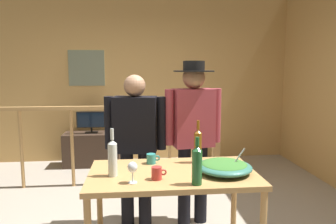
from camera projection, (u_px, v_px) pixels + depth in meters
The scene contains 15 objects.
back_wall at pixel (143, 77), 5.55m from camera, with size 5.12×0.10×2.88m, color tan.
framed_picture at pixel (87, 68), 5.38m from camera, with size 0.59×0.03×0.59m, color slate.
stair_railing at pixel (136, 133), 4.36m from camera, with size 3.38×0.10×1.15m.
tv_console at pixel (92, 149), 5.28m from camera, with size 0.90×0.40×0.54m, color #38281E.
flat_screen_tv at pixel (91, 120), 5.18m from camera, with size 0.45×0.12×0.36m.
serving_table at pixel (172, 182), 2.53m from camera, with size 1.31×0.76×0.79m.
salad_bowl at pixel (224, 166), 2.49m from camera, with size 0.43×0.43×0.22m.
wine_glass at pixel (132, 168), 2.26m from camera, with size 0.07×0.07×0.16m.
wine_bottle_amber at pixel (198, 145), 2.74m from camera, with size 0.07×0.07×0.37m.
wine_bottle_green at pixel (197, 165), 2.23m from camera, with size 0.07×0.07×0.34m.
wine_bottle_clear at pixel (113, 157), 2.40m from camera, with size 0.07×0.07×0.36m.
mug_red at pixel (157, 173), 2.34m from camera, with size 0.11×0.08×0.09m.
mug_teal at pixel (151, 159), 2.73m from camera, with size 0.11×0.08×0.08m.
person_standing_left at pixel (135, 138), 3.18m from camera, with size 0.61×0.28×1.54m.
person_standing_right at pixel (193, 128), 3.22m from camera, with size 0.58×0.40×1.67m.
Camera 1 is at (-0.13, -2.90, 1.61)m, focal length 34.31 mm.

